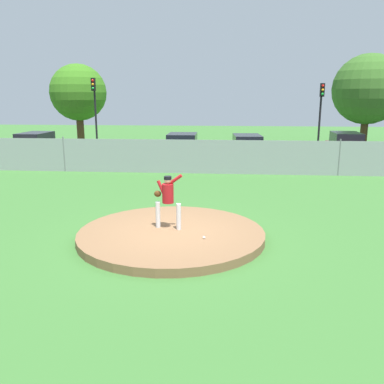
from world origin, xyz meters
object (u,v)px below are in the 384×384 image
at_px(parked_car_champagne, 36,146).
at_px(traffic_light_near, 95,102).
at_px(parked_car_navy, 247,148).
at_px(parked_car_teal, 182,148).
at_px(traffic_cone_orange, 152,158).
at_px(baseball, 204,237).
at_px(traffic_light_far, 321,106).
at_px(parked_car_burgundy, 345,148).
at_px(pitcher_youth, 168,197).

height_order(parked_car_champagne, traffic_light_near, traffic_light_near).
xyz_separation_m(parked_car_navy, parked_car_teal, (-3.99, -0.81, 0.05)).
bearing_deg(traffic_cone_orange, baseball, -74.25).
bearing_deg(parked_car_champagne, traffic_light_far, 12.30).
xyz_separation_m(parked_car_burgundy, traffic_light_far, (-0.81, 3.79, 2.43)).
xyz_separation_m(baseball, parked_car_navy, (1.79, 15.47, 0.50)).
height_order(parked_car_champagne, parked_car_teal, parked_car_teal).
height_order(parked_car_navy, traffic_light_near, traffic_light_near).
bearing_deg(pitcher_youth, parked_car_navy, 78.97).
distance_m(pitcher_youth, traffic_light_far, 20.09).
bearing_deg(traffic_light_far, baseball, -109.94).
bearing_deg(traffic_light_near, parked_car_champagne, -121.44).
xyz_separation_m(parked_car_burgundy, traffic_light_near, (-16.85, 4.02, 2.69)).
distance_m(parked_car_burgundy, traffic_light_near, 17.53).
bearing_deg(parked_car_teal, parked_car_burgundy, 3.72).
height_order(parked_car_navy, parked_car_burgundy, parked_car_burgundy).
distance_m(parked_car_teal, traffic_light_near, 8.78).
height_order(parked_car_burgundy, traffic_cone_orange, parked_car_burgundy).
bearing_deg(parked_car_navy, traffic_light_near, 160.52).
bearing_deg(traffic_cone_orange, parked_car_burgundy, 5.17).
bearing_deg(baseball, traffic_light_near, 115.24).
xyz_separation_m(baseball, traffic_light_near, (-9.11, 19.33, 3.27)).
height_order(pitcher_youth, parked_car_champagne, pitcher_youth).
distance_m(parked_car_navy, parked_car_teal, 4.07).
relative_size(baseball, traffic_light_far, 0.02).
height_order(parked_car_champagne, parked_car_navy, parked_car_champagne).
relative_size(parked_car_burgundy, traffic_cone_orange, 8.17).
xyz_separation_m(baseball, parked_car_teal, (-2.20, 14.66, 0.54)).
bearing_deg(pitcher_youth, parked_car_burgundy, 58.74).
distance_m(traffic_light_near, traffic_light_far, 16.04).
distance_m(baseball, parked_car_teal, 14.84).
bearing_deg(parked_car_teal, pitcher_youth, -85.37).
bearing_deg(parked_car_burgundy, traffic_light_near, 166.58).
relative_size(parked_car_burgundy, parked_car_teal, 1.08).
distance_m(parked_car_champagne, traffic_light_near, 5.74).
height_order(baseball, traffic_light_near, traffic_light_near).
relative_size(parked_car_champagne, parked_car_burgundy, 1.02).
bearing_deg(parked_car_champagne, pitcher_youth, -53.16).
bearing_deg(parked_car_champagne, parked_car_burgundy, 0.82).
distance_m(pitcher_youth, traffic_cone_orange, 13.80).
bearing_deg(parked_car_champagne, traffic_cone_orange, -5.79).
bearing_deg(baseball, traffic_cone_orange, 105.75).
bearing_deg(parked_car_burgundy, traffic_cone_orange, -174.83).
bearing_deg(baseball, parked_car_navy, 83.40).
bearing_deg(traffic_light_far, traffic_light_near, 179.18).
height_order(parked_car_teal, traffic_light_far, traffic_light_far).
xyz_separation_m(traffic_cone_orange, traffic_light_far, (10.95, 4.85, 3.02)).
relative_size(baseball, traffic_light_near, 0.01).
xyz_separation_m(parked_car_navy, parked_car_burgundy, (5.95, -0.16, 0.08)).
relative_size(parked_car_navy, traffic_light_far, 0.97).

